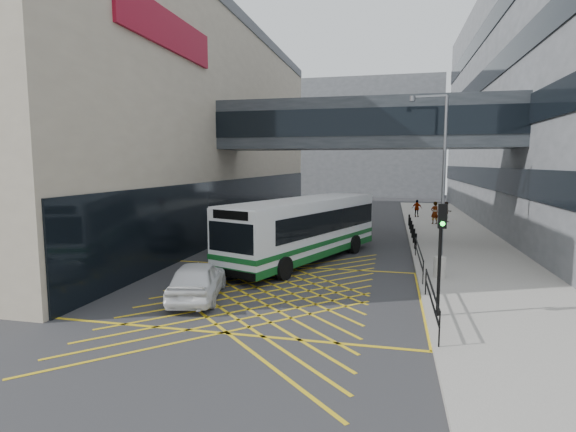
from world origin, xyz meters
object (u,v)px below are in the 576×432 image
Objects in this scene: traffic_light at (441,244)px; pedestrian_c at (417,208)px; car_dark at (250,237)px; car_silver at (331,228)px; pedestrian_b at (447,212)px; pedestrian_a at (435,213)px; street_lamp at (440,167)px; litter_bin at (440,267)px; car_white at (197,279)px; bus at (305,228)px.

pedestrian_c is at bearing 84.88° from traffic_light.
car_dark reaches higher than car_silver.
pedestrian_a is at bearing -135.62° from pedestrian_b.
pedestrian_c is at bearing -104.19° from pedestrian_a.
pedestrian_a is (11.56, 13.55, 0.29)m from car_dark.
car_silver is 2.42× the size of pedestrian_a.
traffic_light is (5.59, -15.83, 1.87)m from car_silver.
litter_bin is (-0.26, -4.09, -4.31)m from street_lamp.
pedestrian_c is (0.80, 28.32, -1.60)m from traffic_light.
car_white reaches higher than car_silver.
pedestrian_b reaches higher than car_dark.
car_silver is at bearing -104.87° from car_dark.
pedestrian_b is at bearing -110.18° from car_dark.
pedestrian_c is (-1.15, 4.70, -0.12)m from pedestrian_a.
car_dark is 17.81m from pedestrian_a.
street_lamp is 5.28× the size of pedestrian_c.
car_silver is 10.85m from pedestrian_a.
street_lamp is 5.95m from litter_bin.
car_dark is 11.26m from street_lamp.
bus reaches higher than pedestrian_b.
street_lamp is at bearing 31.91° from bus.
pedestrian_a is at bearing -110.38° from car_dark.
car_white is at bearing -152.70° from litter_bin.
street_lamp is at bearing -163.82° from car_dark.
traffic_light reaches higher than bus.
bus is at bearing 35.28° from pedestrian_a.
car_white is 0.94× the size of car_dark.
pedestrian_c reaches higher than litter_bin.
street_lamp is (9.46, 8.84, 4.18)m from car_white.
street_lamp reaches higher than pedestrian_a.
pedestrian_b is (2.22, 15.65, -3.92)m from street_lamp.
pedestrian_a is 1.15× the size of pedestrian_c.
bus is at bearing -123.02° from car_white.
pedestrian_b is 4.00m from pedestrian_c.
pedestrian_c is (10.41, 18.25, 0.17)m from car_dark.
pedestrian_a is at bearing 121.61° from pedestrian_c.
car_dark reaches higher than car_white.
pedestrian_c is (6.39, 12.49, 0.27)m from car_silver.
street_lamp reaches higher than car_silver.
bus is 12.80× the size of litter_bin.
car_silver is at bearing 105.95° from traffic_light.
pedestrian_b is at bearing 82.83° from litter_bin.
pedestrian_c is at bearing -99.62° from car_dark.
litter_bin is 0.54× the size of pedestrian_b.
traffic_light is at bearing -96.11° from litter_bin.
car_dark is 0.59× the size of street_lamp.
traffic_light is at bearing 106.28° from pedestrian_c.
street_lamp is 14.82m from pedestrian_a.
pedestrian_a reaches higher than car_white.
car_dark is at bearing 154.74° from litter_bin.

